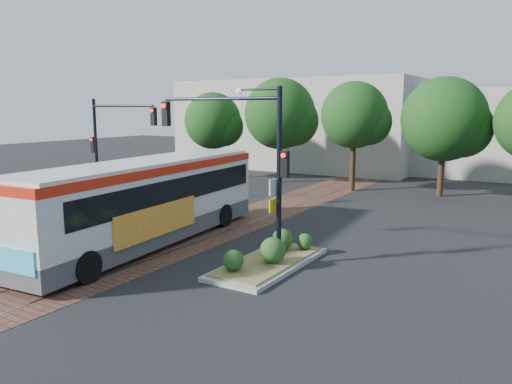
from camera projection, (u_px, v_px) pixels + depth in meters
The scene contains 10 objects.
ground at pixel (181, 241), 20.86m from camera, with size 120.00×120.00×0.00m, color black.
trackbed at pixel (234, 222), 24.23m from camera, with size 3.60×40.00×0.02m.
tree_row at pixel (352, 118), 33.26m from camera, with size 26.40×5.60×7.67m.
warehouses at pixel (382, 127), 44.70m from camera, with size 40.00×13.00×8.00m.
city_bus at pixel (147, 198), 20.12m from camera, with size 3.77×12.96×3.42m.
traffic_island at pixel (270, 256), 17.57m from camera, with size 2.20×5.20×1.13m.
signal_pole_main at pixel (248, 146), 17.50m from camera, with size 5.49×0.46×6.00m.
signal_pole_left at pixel (109, 137), 27.87m from camera, with size 4.99×0.34×6.00m.
officer at pixel (63, 196), 26.21m from camera, with size 0.69×0.45×1.88m, color black.
parked_car at pixel (208, 177), 35.98m from camera, with size 1.70×4.18×1.21m, color black.
Camera 1 is at (13.21, -15.64, 5.48)m, focal length 35.00 mm.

